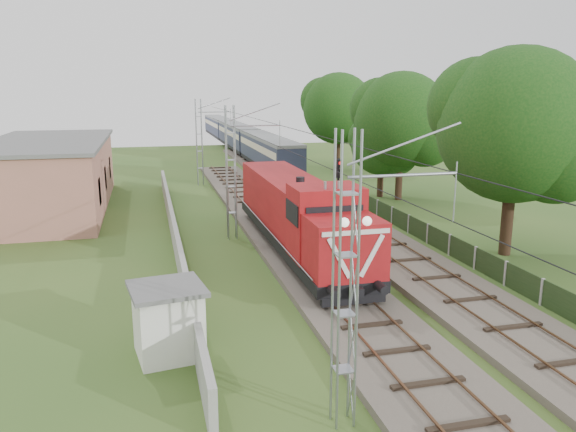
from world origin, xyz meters
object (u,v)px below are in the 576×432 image
object	(u,v)px
locomotive	(298,213)
relay_hut	(168,321)
signal_post	(339,185)
coach_rake	(237,135)

from	to	relation	value
locomotive	relay_hut	xyz separation A→B (m)	(-7.40, -10.56, -1.07)
locomotive	signal_post	distance (m)	3.91
locomotive	coach_rake	size ratio (longest dim) A/B	0.29
locomotive	coach_rake	world-z (taller)	locomotive
locomotive	relay_hut	distance (m)	12.94
locomotive	relay_hut	world-z (taller)	locomotive
coach_rake	signal_post	xyz separation A→B (m)	(-1.92, -49.76, 1.03)
relay_hut	locomotive	bearing A→B (deg)	54.97
coach_rake	relay_hut	xyz separation A→B (m)	(-12.40, -62.46, -1.11)
coach_rake	signal_post	world-z (taller)	signal_post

